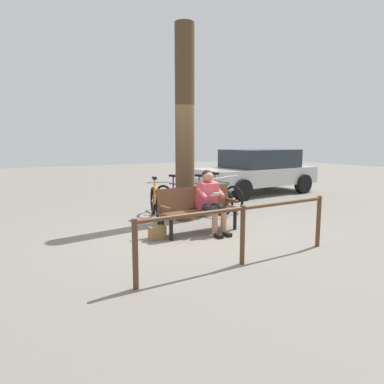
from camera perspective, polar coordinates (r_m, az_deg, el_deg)
ground_plane at (r=6.80m, az=0.63°, el=-6.47°), size 40.00×40.00×0.00m
bench at (r=6.67m, az=0.93°, el=-2.30°), size 1.61×0.52×0.87m
person_reading at (r=6.61m, az=3.02°, el=-1.02°), size 0.50×0.77×1.20m
handbag at (r=6.25m, az=-5.72°, el=-6.71°), size 0.31×0.15×0.24m
tree_trunk at (r=7.60m, az=-1.20°, el=10.94°), size 0.42×0.42×4.17m
litter_bin at (r=8.18m, az=2.25°, el=-1.32°), size 0.37×0.37×0.73m
bicycle_red at (r=8.99m, az=4.53°, el=-0.52°), size 0.48×1.67×0.94m
bicycle_black at (r=8.47m, az=2.12°, el=-1.05°), size 0.65×1.61×0.94m
bicycle_silver at (r=8.40m, az=-2.19°, el=-1.13°), size 0.66×1.61×0.94m
bicycle_blue at (r=7.85m, az=-5.97°, el=-1.84°), size 0.63×1.62×0.94m
railing_fence at (r=4.94m, az=8.34°, el=-5.08°), size 3.30×0.14×0.85m
parked_car at (r=11.90m, az=10.58°, el=3.52°), size 4.30×2.21×1.47m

